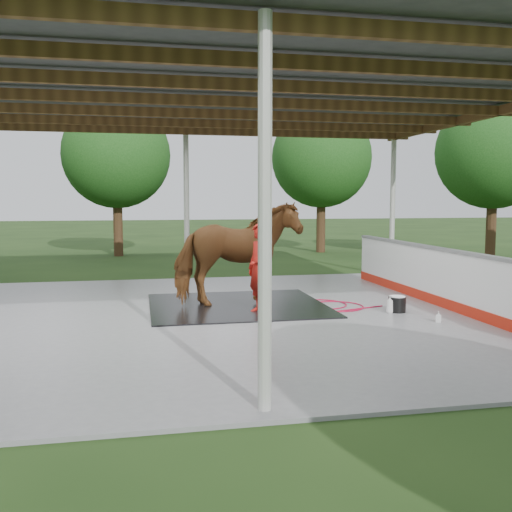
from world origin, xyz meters
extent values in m
plane|color=#1E3814|center=(0.00, 0.00, 0.00)|extent=(100.00, 100.00, 0.00)
cube|color=slate|center=(0.00, 0.00, 0.03)|extent=(12.00, 10.00, 0.05)
cylinder|color=beige|center=(0.00, -4.70, 1.98)|extent=(0.14, 0.14, 3.85)
cylinder|color=beige|center=(0.00, 4.70, 1.98)|extent=(0.14, 0.14, 3.85)
cylinder|color=beige|center=(5.70, 4.70, 1.98)|extent=(0.14, 0.14, 3.85)
cube|color=brown|center=(0.00, -4.50, 3.85)|extent=(12.00, 0.10, 0.18)
cube|color=brown|center=(0.00, -3.00, 3.85)|extent=(12.00, 0.10, 0.18)
cube|color=brown|center=(0.00, -1.50, 3.85)|extent=(12.00, 0.10, 0.18)
cube|color=brown|center=(0.00, 0.00, 3.85)|extent=(12.00, 0.10, 0.18)
cube|color=brown|center=(0.00, 1.50, 3.85)|extent=(12.00, 0.10, 0.18)
cube|color=brown|center=(0.00, 3.00, 3.85)|extent=(12.00, 0.10, 0.18)
cube|color=brown|center=(0.00, 4.50, 3.85)|extent=(12.00, 0.10, 0.18)
cube|color=brown|center=(5.70, 0.00, 3.85)|extent=(0.12, 10.00, 0.18)
cube|color=#38383A|center=(0.00, 0.00, 4.05)|extent=(12.60, 10.60, 0.10)
cube|color=red|center=(4.59, 0.00, 0.15)|extent=(0.14, 8.00, 0.20)
cube|color=white|center=(4.60, 0.00, 0.65)|extent=(0.12, 8.00, 1.00)
cube|color=slate|center=(4.60, 0.00, 1.17)|extent=(0.16, 8.00, 0.06)
cylinder|color=#382314|center=(-2.00, 12.00, 1.10)|extent=(0.36, 0.36, 2.20)
sphere|color=#194714|center=(-2.00, 12.00, 3.80)|extent=(4.00, 4.00, 4.00)
cylinder|color=#382314|center=(6.00, 12.00, 1.10)|extent=(0.36, 0.36, 2.20)
sphere|color=#194714|center=(6.00, 12.00, 3.80)|extent=(4.00, 4.00, 4.00)
cylinder|color=#382314|center=(11.00, 8.00, 1.10)|extent=(0.36, 0.36, 2.20)
sphere|color=#194714|center=(11.00, 8.00, 3.80)|extent=(4.00, 4.00, 4.00)
cube|color=black|center=(0.67, 0.85, 0.06)|extent=(3.40, 3.19, 0.03)
imported|color=brown|center=(0.67, 0.85, 1.09)|extent=(2.54, 1.46, 2.03)
imported|color=#AE1812|center=(0.94, 0.02, 0.88)|extent=(0.57, 0.70, 1.66)
cylinder|color=black|center=(3.48, -0.36, 0.19)|extent=(0.32, 0.32, 0.29)
cylinder|color=white|center=(3.48, -0.36, 0.34)|extent=(0.30, 0.30, 0.03)
imported|color=silver|center=(3.30, -0.44, 0.21)|extent=(0.14, 0.15, 0.33)
imported|color=#338CD8|center=(3.78, -1.33, 0.14)|extent=(0.12, 0.12, 0.19)
torus|color=#A00B2D|center=(2.29, 0.61, 0.06)|extent=(1.07, 1.07, 0.02)
torus|color=#A00B2D|center=(2.53, 0.34, 0.06)|extent=(1.09, 1.09, 0.02)
torus|color=#A00B2D|center=(1.97, 0.03, 0.06)|extent=(0.65, 0.65, 0.02)
cylinder|color=#A00B2D|center=(2.71, -0.03, 0.06)|extent=(1.47, 0.50, 0.02)
camera|label=1|loc=(-1.19, -10.09, 2.14)|focal=40.00mm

